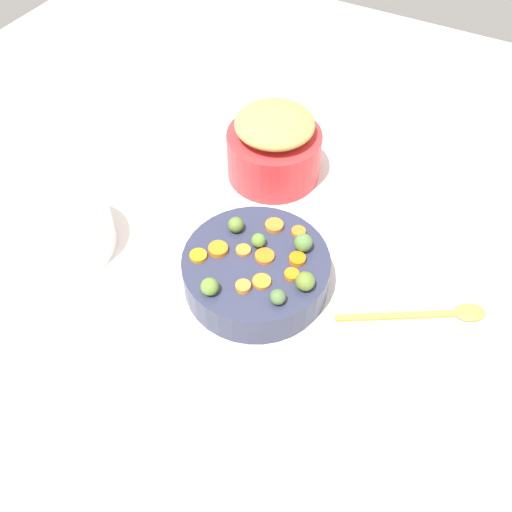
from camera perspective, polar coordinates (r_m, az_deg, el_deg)
tabletop at (r=1.11m, az=0.16°, el=-3.90°), size 2.40×2.40×0.02m
serving_bowl_carrots at (r=1.09m, az=0.00°, el=-1.59°), size 0.29×0.29×0.07m
metal_pot at (r=1.31m, az=1.82°, el=10.30°), size 0.22×0.22×0.11m
stuffing_mound at (r=1.25m, az=1.92°, el=13.31°), size 0.18×0.18×0.06m
carrot_slice_0 at (r=1.06m, az=0.86°, el=-0.01°), size 0.04×0.04×0.01m
carrot_slice_1 at (r=1.07m, az=-5.90°, el=0.03°), size 0.05×0.05×0.01m
carrot_slice_2 at (r=1.03m, az=3.66°, el=-1.89°), size 0.04×0.04×0.01m
carrot_slice_3 at (r=1.07m, az=-1.30°, el=0.60°), size 0.03×0.03×0.01m
carrot_slice_4 at (r=1.01m, az=-1.38°, el=-3.11°), size 0.04×0.04×0.01m
carrot_slice_5 at (r=1.07m, az=-3.85°, el=0.74°), size 0.05×0.05×0.01m
carrot_slice_6 at (r=1.11m, az=4.36°, el=2.50°), size 0.03×0.03×0.01m
carrot_slice_7 at (r=1.06m, az=4.24°, el=-0.31°), size 0.03×0.03×0.01m
carrot_slice_8 at (r=1.02m, az=0.58°, el=-2.62°), size 0.04×0.04×0.01m
carrot_slice_9 at (r=1.11m, az=1.87°, el=3.12°), size 0.05×0.05×0.01m
brussels_sprout_0 at (r=1.07m, az=0.25°, el=1.60°), size 0.03×0.03×0.03m
brussels_sprout_1 at (r=1.07m, az=4.84°, el=1.36°), size 0.04×0.04×0.04m
brussels_sprout_2 at (r=1.00m, az=-4.75°, el=-3.12°), size 0.03×0.03×0.03m
brussels_sprout_3 at (r=1.01m, az=5.08°, el=-2.48°), size 0.04×0.04×0.04m
brussels_sprout_4 at (r=1.10m, az=-2.07°, el=3.20°), size 0.03×0.03×0.03m
brussels_sprout_5 at (r=0.99m, az=2.23°, el=-4.18°), size 0.03×0.03×0.03m
wooden_spoon at (r=1.12m, az=18.00°, el=-5.64°), size 0.17×0.26×0.01m
casserole_dish at (r=1.22m, az=-19.12°, el=2.35°), size 0.21×0.21×0.09m
dish_towel at (r=1.41m, az=16.76°, el=8.46°), size 0.21×0.19×0.01m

